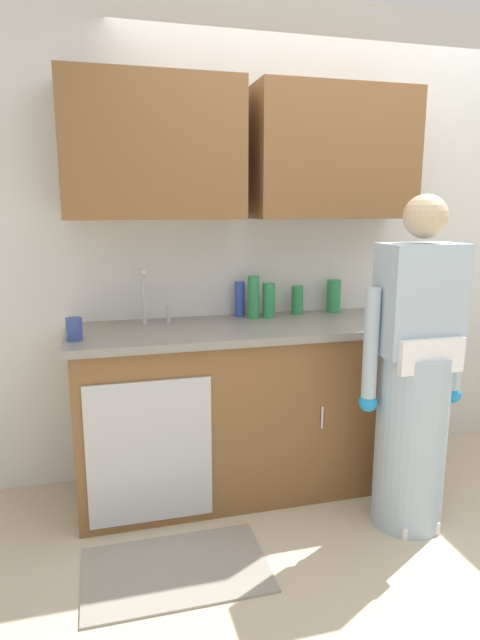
{
  "coord_description": "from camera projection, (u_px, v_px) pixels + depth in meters",
  "views": [
    {
      "loc": [
        -1.35,
        -2.04,
        1.55
      ],
      "look_at": [
        -0.66,
        0.55,
        1.0
      ],
      "focal_mm": 30.28,
      "sensor_mm": 36.0,
      "label": 1
    }
  ],
  "objects": [
    {
      "name": "cup_by_sink",
      "position": [
        74.0,
        329.0,
        2.55
      ],
      "size": [
        0.08,
        0.08,
        0.11
      ],
      "primitive_type": "cylinder",
      "color": "#33478C",
      "rests_on": "countertop"
    },
    {
      "name": "kitchen_wall_with_uppers",
      "position": [
        306.0,
        222.0,
        3.19
      ],
      "size": [
        4.8,
        0.44,
        2.7
      ],
      "color": "silver",
      "rests_on": "ground"
    },
    {
      "name": "counter_cabinet",
      "position": [
        252.0,
        410.0,
        3.02
      ],
      "size": [
        1.9,
        0.62,
        0.9
      ],
      "color": "brown",
      "rests_on": "ground"
    },
    {
      "name": "countertop",
      "position": [
        253.0,
        328.0,
        2.92
      ],
      "size": [
        1.96,
        0.66,
        0.04
      ],
      "primitive_type": "cube",
      "color": "gray",
      "rests_on": "counter_cabinet"
    },
    {
      "name": "bottle_soap",
      "position": [
        334.0,
        296.0,
        3.25
      ],
      "size": [
        0.08,
        0.08,
        0.2
      ],
      "primitive_type": "cylinder",
      "color": "#2D8C4C",
      "rests_on": "countertop"
    },
    {
      "name": "floor_mat",
      "position": [
        176.0,
        570.0,
        2.36
      ],
      "size": [
        0.8,
        0.5,
        0.01
      ],
      "primitive_type": "cube",
      "color": "gray",
      "rests_on": "ground"
    },
    {
      "name": "sink",
      "position": [
        155.0,
        332.0,
        2.8
      ],
      "size": [
        0.5,
        0.36,
        0.35
      ],
      "color": "#B7BABF",
      "rests_on": "counter_cabinet"
    },
    {
      "name": "bottle_cleaner_spray",
      "position": [
        240.0,
        299.0,
        3.12
      ],
      "size": [
        0.06,
        0.06,
        0.2
      ],
      "primitive_type": "cylinder",
      "color": "#334CB2",
      "rests_on": "countertop"
    },
    {
      "name": "bottle_water_short",
      "position": [
        253.0,
        297.0,
        3.06
      ],
      "size": [
        0.07,
        0.07,
        0.24
      ],
      "primitive_type": "cylinder",
      "color": "#2D8C4C",
      "rests_on": "countertop"
    },
    {
      "name": "person_at_sink",
      "position": [
        414.0,
        391.0,
        2.6
      ],
      "size": [
        0.55,
        0.34,
        1.62
      ],
      "color": "white",
      "rests_on": "ground"
    },
    {
      "name": "ground_plane",
      "position": [
        403.0,
        539.0,
        2.58
      ],
      "size": [
        9.0,
        9.0,
        0.0
      ],
      "primitive_type": "plane",
      "color": "beige"
    },
    {
      "name": "bottle_water_tall",
      "position": [
        297.0,
        300.0,
        3.18
      ],
      "size": [
        0.07,
        0.07,
        0.17
      ],
      "primitive_type": "cylinder",
      "color": "#2D8C4C",
      "rests_on": "countertop"
    },
    {
      "name": "bottle_dish_liquid",
      "position": [
        269.0,
        300.0,
        3.09
      ],
      "size": [
        0.07,
        0.07,
        0.2
      ],
      "primitive_type": "cylinder",
      "color": "#2D8C4C",
      "rests_on": "countertop"
    }
  ]
}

